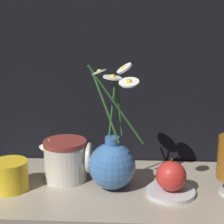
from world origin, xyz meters
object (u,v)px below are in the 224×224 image
(yellow_mug, at_px, (9,175))
(orange_fruit, at_px, (171,176))
(ceramic_pitcher, at_px, (66,158))
(vase_with_flowers, at_px, (111,163))

(yellow_mug, bearing_deg, orange_fruit, -0.45)
(ceramic_pitcher, distance_m, orange_fruit, 0.27)
(vase_with_flowers, bearing_deg, orange_fruit, -9.65)
(ceramic_pitcher, height_order, orange_fruit, ceramic_pitcher)
(ceramic_pitcher, bearing_deg, vase_with_flowers, -20.18)
(vase_with_flowers, xyz_separation_m, ceramic_pitcher, (-0.12, 0.04, -0.01))
(vase_with_flowers, height_order, ceramic_pitcher, vase_with_flowers)
(vase_with_flowers, xyz_separation_m, yellow_mug, (-0.25, -0.02, -0.03))
(vase_with_flowers, height_order, orange_fruit, vase_with_flowers)
(yellow_mug, xyz_separation_m, ceramic_pitcher, (0.13, 0.07, 0.02))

